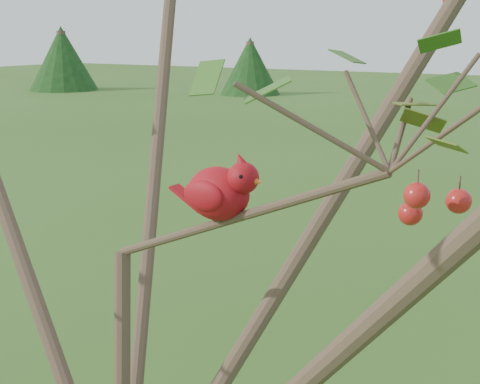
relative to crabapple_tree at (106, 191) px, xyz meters
The scene contains 2 objects.
crabapple_tree is the anchor object (origin of this frame).
cardinal 0.22m from the crabapple_tree, 27.79° to the left, with size 0.21×0.11×0.15m.
Camera 1 is at (0.88, -0.94, 2.41)m, focal length 50.00 mm.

